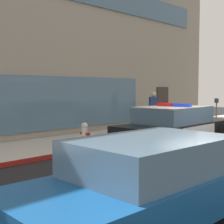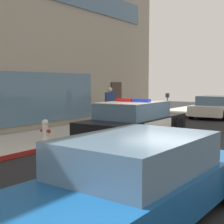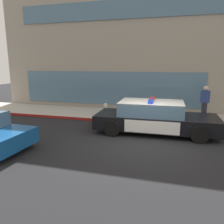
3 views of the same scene
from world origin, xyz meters
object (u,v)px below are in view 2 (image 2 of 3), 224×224
at_px(fire_hydrant, 45,131).
at_px(car_down_street, 215,107).
at_px(car_far_lane, 137,180).
at_px(parking_meter, 167,101).
at_px(pedestrian_on_sidewalk, 110,105).
at_px(police_cruiser, 135,121).

relative_size(fire_hydrant, car_down_street, 0.17).
distance_m(fire_hydrant, car_far_lane, 6.45).
height_order(car_down_street, parking_meter, parking_meter).
xyz_separation_m(car_down_street, parking_meter, (-2.79, 1.83, 0.45)).
height_order(pedestrian_on_sidewalk, parking_meter, pedestrian_on_sidewalk).
bearing_deg(fire_hydrant, parking_meter, -0.74).
distance_m(pedestrian_on_sidewalk, parking_meter, 4.23).
xyz_separation_m(pedestrian_on_sidewalk, parking_meter, (4.09, -1.08, 0.07)).
distance_m(fire_hydrant, parking_meter, 9.25).
distance_m(police_cruiser, pedestrian_on_sidewalk, 3.61).
relative_size(police_cruiser, fire_hydrant, 7.22).
xyz_separation_m(car_down_street, pedestrian_on_sidewalk, (-6.88, 2.92, 0.38)).
bearing_deg(pedestrian_on_sidewalk, parking_meter, -69.28).
bearing_deg(car_far_lane, pedestrian_on_sidewalk, -140.67).
bearing_deg(car_down_street, parking_meter, 146.33).
distance_m(car_down_street, car_far_lane, 15.87).
height_order(fire_hydrant, car_down_street, car_down_street).
xyz_separation_m(car_far_lane, pedestrian_on_sidewalk, (8.60, 6.41, 0.38)).
bearing_deg(pedestrian_on_sidewalk, fire_hydrant, 136.12).
height_order(police_cruiser, car_far_lane, police_cruiser).
xyz_separation_m(fire_hydrant, car_down_street, (12.02, -1.95, 0.13)).
xyz_separation_m(police_cruiser, parking_meter, (6.44, 1.65, 0.40)).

